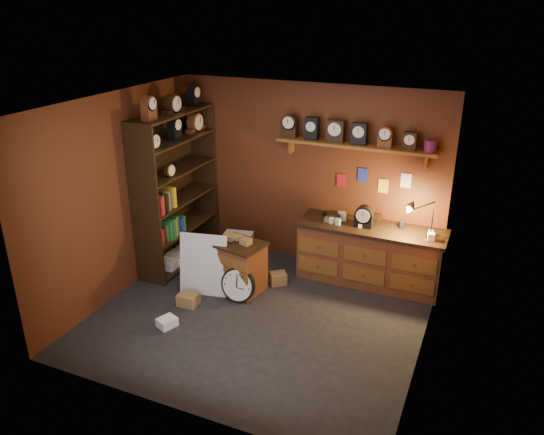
{
  "coord_description": "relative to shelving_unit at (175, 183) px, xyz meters",
  "views": [
    {
      "loc": [
        2.45,
        -5.2,
        3.76
      ],
      "look_at": [
        0.04,
        0.35,
        1.25
      ],
      "focal_mm": 35.0,
      "sensor_mm": 36.0,
      "label": 1
    }
  ],
  "objects": [
    {
      "name": "floor",
      "position": [
        1.79,
        -0.98,
        -1.25
      ],
      "size": [
        4.0,
        4.0,
        0.0
      ],
      "primitive_type": "plane",
      "color": "black",
      "rests_on": "ground"
    },
    {
      "name": "mini_fridge",
      "position": [
        0.85,
        0.28,
        -1.03
      ],
      "size": [
        0.5,
        0.52,
        0.45
      ],
      "rotation": [
        0.0,
        0.0,
        0.19
      ],
      "color": "silver",
      "rests_on": "ground"
    },
    {
      "name": "low_cabinet",
      "position": [
        1.28,
        -0.45,
        -0.87
      ],
      "size": [
        0.71,
        0.64,
        0.8
      ],
      "rotation": [
        0.0,
        0.0,
        -0.2
      ],
      "color": "brown",
      "rests_on": "ground"
    },
    {
      "name": "floor_box_b",
      "position": [
        0.84,
        -1.61,
        -1.2
      ],
      "size": [
        0.25,
        0.27,
        0.11
      ],
      "primitive_type": "cube",
      "rotation": [
        0.0,
        0.0,
        -0.38
      ],
      "color": "white",
      "rests_on": "ground"
    },
    {
      "name": "room_shell",
      "position": [
        1.84,
        -0.87,
        0.47
      ],
      "size": [
        4.02,
        3.62,
        2.71
      ],
      "color": "#572914",
      "rests_on": "ground"
    },
    {
      "name": "shelving_unit",
      "position": [
        0.0,
        0.0,
        0.0
      ],
      "size": [
        0.47,
        1.6,
        2.58
      ],
      "color": "black",
      "rests_on": "ground"
    },
    {
      "name": "white_panel",
      "position": [
        0.85,
        -0.7,
        -1.25
      ],
      "size": [
        0.68,
        0.31,
        0.86
      ],
      "primitive_type": "cube",
      "rotation": [
        -0.17,
        0.0,
        0.2
      ],
      "color": "silver",
      "rests_on": "ground"
    },
    {
      "name": "floor_box_c",
      "position": [
        1.69,
        -0.08,
        -1.17
      ],
      "size": [
        0.29,
        0.28,
        0.17
      ],
      "primitive_type": "cube",
      "rotation": [
        0.0,
        0.0,
        0.63
      ],
      "color": "olive",
      "rests_on": "ground"
    },
    {
      "name": "big_round_clock",
      "position": [
        1.38,
        -0.71,
        -1.02
      ],
      "size": [
        0.48,
        0.16,
        0.48
      ],
      "color": "black",
      "rests_on": "ground"
    },
    {
      "name": "floor_box_a",
      "position": [
        0.82,
        -1.07,
        -1.17
      ],
      "size": [
        0.26,
        0.22,
        0.16
      ],
      "primitive_type": "cube",
      "rotation": [
        0.0,
        0.0,
        0.03
      ],
      "color": "olive",
      "rests_on": "ground"
    },
    {
      "name": "workbench",
      "position": [
        2.84,
        0.49,
        -0.78
      ],
      "size": [
        2.03,
        0.66,
        1.36
      ],
      "color": "brown",
      "rests_on": "ground"
    }
  ]
}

